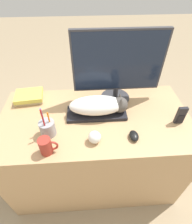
{
  "coord_description": "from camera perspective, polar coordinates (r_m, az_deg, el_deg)",
  "views": [
    {
      "loc": [
        -0.05,
        -0.52,
        1.62
      ],
      "look_at": [
        0.01,
        0.33,
        0.83
      ],
      "focal_mm": 28.0,
      "sensor_mm": 36.0,
      "label": 1
    }
  ],
  "objects": [
    {
      "name": "ground_plane",
      "position": [
        1.7,
        0.58,
        -29.21
      ],
      "size": [
        12.0,
        12.0,
        0.0
      ],
      "primitive_type": "plane",
      "color": "#998466"
    },
    {
      "name": "desk",
      "position": [
        1.5,
        -0.31,
        -12.18
      ],
      "size": [
        1.33,
        0.68,
        0.77
      ],
      "color": "tan",
      "rests_on": "ground_plane"
    },
    {
      "name": "keyboard",
      "position": [
        1.22,
        0.2,
        -0.33
      ],
      "size": [
        0.41,
        0.16,
        0.02
      ],
      "color": "black",
      "rests_on": "desk"
    },
    {
      "name": "cat",
      "position": [
        1.18,
        1.52,
        2.26
      ],
      "size": [
        0.4,
        0.16,
        0.13
      ],
      "color": "white",
      "rests_on": "keyboard"
    },
    {
      "name": "monitor",
      "position": [
        1.22,
        7.25,
        15.02
      ],
      "size": [
        0.62,
        0.22,
        0.52
      ],
      "color": "#333338",
      "rests_on": "desk"
    },
    {
      "name": "computer_mouse",
      "position": [
        1.1,
        12.28,
        -7.61
      ],
      "size": [
        0.06,
        0.08,
        0.04
      ],
      "color": "black",
      "rests_on": "desk"
    },
    {
      "name": "coffee_mug",
      "position": [
        1.02,
        -15.96,
        -10.62
      ],
      "size": [
        0.11,
        0.07,
        0.11
      ],
      "color": "#9E2D23",
      "rests_on": "desk"
    },
    {
      "name": "pen_cup",
      "position": [
        1.11,
        -15.55,
        -5.05
      ],
      "size": [
        0.09,
        0.09,
        0.22
      ],
      "color": "#939399",
      "rests_on": "desk"
    },
    {
      "name": "baseball",
      "position": [
        1.04,
        -0.47,
        -8.21
      ],
      "size": [
        0.08,
        0.08,
        0.08
      ],
      "color": "silver",
      "rests_on": "desk"
    },
    {
      "name": "phone",
      "position": [
        1.25,
        25.91,
        -1.03
      ],
      "size": [
        0.06,
        0.02,
        0.13
      ],
      "color": "black",
      "rests_on": "desk"
    },
    {
      "name": "book_stack",
      "position": [
        1.43,
        -20.99,
        4.66
      ],
      "size": [
        0.22,
        0.18,
        0.06
      ],
      "color": "#C6B284",
      "rests_on": "desk"
    }
  ]
}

